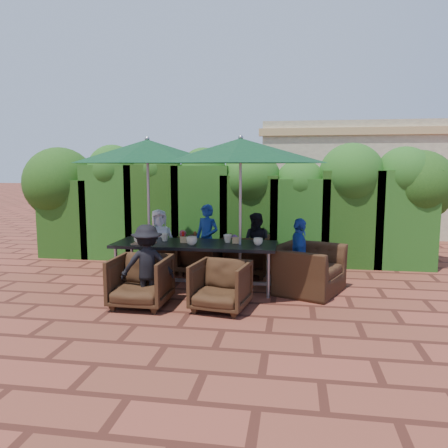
# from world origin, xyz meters

# --- Properties ---
(ground) EXTENTS (80.00, 80.00, 0.00)m
(ground) POSITION_xyz_m (0.00, 0.00, 0.00)
(ground) COLOR brown
(ground) RESTS_ON ground
(dining_table) EXTENTS (2.62, 0.90, 0.75)m
(dining_table) POSITION_xyz_m (-0.19, 0.09, 0.68)
(dining_table) COLOR black
(dining_table) RESTS_ON ground
(umbrella_left) EXTENTS (2.47, 2.47, 2.46)m
(umbrella_left) POSITION_xyz_m (-0.98, 0.17, 2.21)
(umbrella_left) COLOR gray
(umbrella_left) RESTS_ON ground
(umbrella_right) EXTENTS (2.66, 2.66, 2.46)m
(umbrella_right) POSITION_xyz_m (0.55, 0.08, 2.21)
(umbrella_right) COLOR gray
(umbrella_right) RESTS_ON ground
(chair_far_left) EXTENTS (0.79, 0.75, 0.70)m
(chair_far_left) POSITION_xyz_m (-1.09, 1.11, 0.35)
(chair_far_left) COLOR black
(chair_far_left) RESTS_ON ground
(chair_far_mid) EXTENTS (0.94, 0.90, 0.79)m
(chair_far_mid) POSITION_xyz_m (-0.23, 1.03, 0.40)
(chair_far_mid) COLOR black
(chair_far_mid) RESTS_ON ground
(chair_far_right) EXTENTS (0.80, 0.75, 0.80)m
(chair_far_right) POSITION_xyz_m (0.55, 1.11, 0.40)
(chair_far_right) COLOR black
(chair_far_right) RESTS_ON ground
(chair_near_left) EXTENTS (0.79, 0.74, 0.80)m
(chair_near_left) POSITION_xyz_m (-0.74, -0.94, 0.40)
(chair_near_left) COLOR black
(chair_near_left) RESTS_ON ground
(chair_near_right) EXTENTS (0.83, 0.79, 0.75)m
(chair_near_right) POSITION_xyz_m (0.41, -0.92, 0.38)
(chair_near_right) COLOR black
(chair_near_right) RESTS_ON ground
(chair_end_right) EXTENTS (1.11, 1.32, 0.98)m
(chair_end_right) POSITION_xyz_m (1.60, 0.18, 0.49)
(chair_end_right) COLOR black
(chair_end_right) RESTS_ON ground
(adult_far_left) EXTENTS (0.68, 0.56, 1.19)m
(adult_far_left) POSITION_xyz_m (-1.07, 1.00, 0.60)
(adult_far_left) COLOR white
(adult_far_left) RESTS_ON ground
(adult_far_mid) EXTENTS (0.57, 0.52, 1.29)m
(adult_far_mid) POSITION_xyz_m (-0.19, 1.09, 0.64)
(adult_far_mid) COLOR #1B3D95
(adult_far_mid) RESTS_ON ground
(adult_far_right) EXTENTS (0.64, 0.51, 1.15)m
(adult_far_right) POSITION_xyz_m (0.75, 1.01, 0.58)
(adult_far_right) COLOR black
(adult_far_right) RESTS_ON ground
(adult_near_left) EXTENTS (0.81, 0.56, 1.16)m
(adult_near_left) POSITION_xyz_m (-0.67, -0.85, 0.58)
(adult_near_left) COLOR black
(adult_near_left) RESTS_ON ground
(adult_end_right) EXTENTS (0.39, 0.71, 1.18)m
(adult_end_right) POSITION_xyz_m (1.48, 0.14, 0.59)
(adult_end_right) COLOR #1B3D95
(adult_end_right) RESTS_ON ground
(child_left) EXTENTS (0.32, 0.28, 0.79)m
(child_left) POSITION_xyz_m (-0.66, 1.15, 0.40)
(child_left) COLOR #D64B70
(child_left) RESTS_ON ground
(child_right) EXTENTS (0.29, 0.25, 0.74)m
(child_right) POSITION_xyz_m (0.34, 1.05, 0.37)
(child_right) COLOR #964BA2
(child_right) RESTS_ON ground
(pedestrian_a) EXTENTS (1.63, 1.33, 1.69)m
(pedestrian_a) POSITION_xyz_m (1.52, 4.19, 0.85)
(pedestrian_a) COLOR #248545
(pedestrian_a) RESTS_ON ground
(pedestrian_b) EXTENTS (0.86, 0.75, 1.53)m
(pedestrian_b) POSITION_xyz_m (2.50, 4.28, 0.76)
(pedestrian_b) COLOR #D64B70
(pedestrian_b) RESTS_ON ground
(pedestrian_c) EXTENTS (1.16, 0.64, 1.73)m
(pedestrian_c) POSITION_xyz_m (3.45, 4.43, 0.87)
(pedestrian_c) COLOR gray
(pedestrian_c) RESTS_ON ground
(cup_a) EXTENTS (0.15, 0.15, 0.12)m
(cup_a) POSITION_xyz_m (-1.08, -0.07, 0.81)
(cup_a) COLOR beige
(cup_a) RESTS_ON dining_table
(cup_b) EXTENTS (0.14, 0.14, 0.13)m
(cup_b) POSITION_xyz_m (-0.72, 0.17, 0.81)
(cup_b) COLOR beige
(cup_b) RESTS_ON dining_table
(cup_c) EXTENTS (0.17, 0.17, 0.14)m
(cup_c) POSITION_xyz_m (-0.19, -0.10, 0.82)
(cup_c) COLOR beige
(cup_c) RESTS_ON dining_table
(cup_d) EXTENTS (0.14, 0.14, 0.13)m
(cup_d) POSITION_xyz_m (0.33, 0.20, 0.82)
(cup_d) COLOR beige
(cup_d) RESTS_ON dining_table
(cup_e) EXTENTS (0.15, 0.15, 0.12)m
(cup_e) POSITION_xyz_m (0.84, 0.04, 0.81)
(cup_e) COLOR beige
(cup_e) RESTS_ON dining_table
(ketchup_bottle) EXTENTS (0.04, 0.04, 0.17)m
(ketchup_bottle) POSITION_xyz_m (-0.41, 0.18, 0.83)
(ketchup_bottle) COLOR #B20C0A
(ketchup_bottle) RESTS_ON dining_table
(sauce_bottle) EXTENTS (0.04, 0.04, 0.17)m
(sauce_bottle) POSITION_xyz_m (-0.21, 0.20, 0.83)
(sauce_bottle) COLOR #4C230C
(sauce_bottle) RESTS_ON dining_table
(serving_tray) EXTENTS (0.35, 0.25, 0.02)m
(serving_tray) POSITION_xyz_m (-0.97, -0.13, 0.76)
(serving_tray) COLOR #936847
(serving_tray) RESTS_ON dining_table
(number_block_left) EXTENTS (0.12, 0.06, 0.10)m
(number_block_left) POSITION_xyz_m (-0.36, 0.07, 0.80)
(number_block_left) COLOR #DDB571
(number_block_left) RESTS_ON dining_table
(number_block_right) EXTENTS (0.12, 0.06, 0.10)m
(number_block_right) POSITION_xyz_m (0.48, 0.15, 0.80)
(number_block_right) COLOR #DDB571
(number_block_right) RESTS_ON dining_table
(hedge_wall) EXTENTS (9.10, 1.60, 2.44)m
(hedge_wall) POSITION_xyz_m (-0.01, 2.32, 1.33)
(hedge_wall) COLOR black
(hedge_wall) RESTS_ON ground
(building) EXTENTS (6.20, 3.08, 3.20)m
(building) POSITION_xyz_m (3.50, 6.99, 1.61)
(building) COLOR beige
(building) RESTS_ON ground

